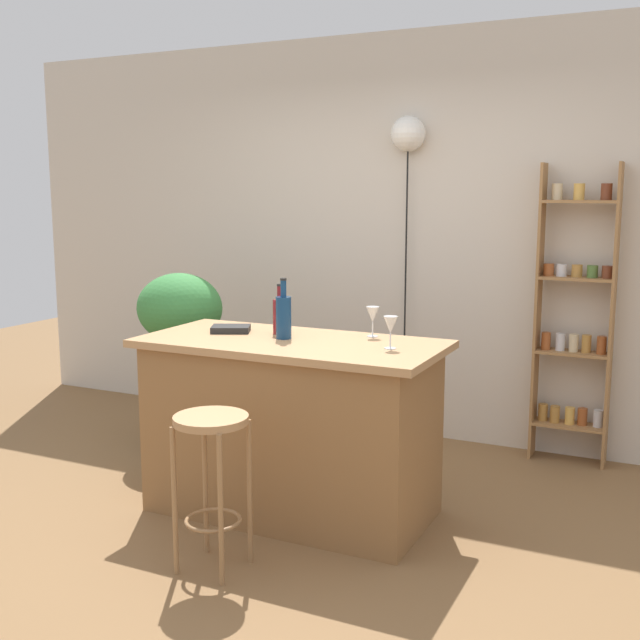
{
  "coord_description": "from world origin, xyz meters",
  "views": [
    {
      "loc": [
        1.89,
        -3.28,
        1.73
      ],
      "look_at": [
        0.05,
        0.55,
        1.03
      ],
      "focal_mm": 43.88,
      "sensor_mm": 36.0,
      "label": 1
    }
  ],
  "objects_px": {
    "spice_shelf": "(574,317)",
    "bottle_vinegar": "(284,316)",
    "potted_plant": "(180,313)",
    "pendant_globe_light": "(408,137)",
    "bar_stool": "(212,456)",
    "wine_glass_center": "(390,326)",
    "bottle_wine_red": "(280,315)",
    "cookbook": "(231,329)",
    "plant_stool": "(183,416)",
    "wine_glass_left": "(373,315)"
  },
  "relations": [
    {
      "from": "bar_stool",
      "to": "wine_glass_center",
      "type": "bearing_deg",
      "value": 52.6
    },
    {
      "from": "plant_stool",
      "to": "bottle_wine_red",
      "type": "distance_m",
      "value": 1.46
    },
    {
      "from": "spice_shelf",
      "to": "bottle_vinegar",
      "type": "height_order",
      "value": "spice_shelf"
    },
    {
      "from": "plant_stool",
      "to": "wine_glass_left",
      "type": "bearing_deg",
      "value": -14.15
    },
    {
      "from": "potted_plant",
      "to": "wine_glass_left",
      "type": "relative_size",
      "value": 4.77
    },
    {
      "from": "spice_shelf",
      "to": "bottle_vinegar",
      "type": "relative_size",
      "value": 5.88
    },
    {
      "from": "plant_stool",
      "to": "bottle_vinegar",
      "type": "bearing_deg",
      "value": -29.51
    },
    {
      "from": "spice_shelf",
      "to": "bottle_wine_red",
      "type": "relative_size",
      "value": 6.88
    },
    {
      "from": "plant_stool",
      "to": "bottle_wine_red",
      "type": "relative_size",
      "value": 1.48
    },
    {
      "from": "pendant_globe_light",
      "to": "plant_stool",
      "type": "bearing_deg",
      "value": -145.78
    },
    {
      "from": "spice_shelf",
      "to": "bottle_vinegar",
      "type": "xyz_separation_m",
      "value": [
        -1.29,
        -1.47,
        0.13
      ]
    },
    {
      "from": "pendant_globe_light",
      "to": "spice_shelf",
      "type": "bearing_deg",
      "value": -2.35
    },
    {
      "from": "spice_shelf",
      "to": "cookbook",
      "type": "xyz_separation_m",
      "value": [
        -1.65,
        -1.43,
        0.02
      ]
    },
    {
      "from": "potted_plant",
      "to": "wine_glass_center",
      "type": "relative_size",
      "value": 4.77
    },
    {
      "from": "spice_shelf",
      "to": "pendant_globe_light",
      "type": "bearing_deg",
      "value": 177.65
    },
    {
      "from": "cookbook",
      "to": "pendant_globe_light",
      "type": "distance_m",
      "value": 1.92
    },
    {
      "from": "bottle_wine_red",
      "to": "wine_glass_center",
      "type": "distance_m",
      "value": 0.7
    },
    {
      "from": "potted_plant",
      "to": "bottle_vinegar",
      "type": "distance_m",
      "value": 1.32
    },
    {
      "from": "spice_shelf",
      "to": "wine_glass_left",
      "type": "xyz_separation_m",
      "value": [
        -0.88,
        -1.22,
        0.12
      ]
    },
    {
      "from": "spice_shelf",
      "to": "potted_plant",
      "type": "bearing_deg",
      "value": -161.21
    },
    {
      "from": "plant_stool",
      "to": "wine_glass_left",
      "type": "height_order",
      "value": "wine_glass_left"
    },
    {
      "from": "plant_stool",
      "to": "wine_glass_center",
      "type": "bearing_deg",
      "value": -20.5
    },
    {
      "from": "bar_stool",
      "to": "cookbook",
      "type": "height_order",
      "value": "cookbook"
    },
    {
      "from": "plant_stool",
      "to": "spice_shelf",
      "type": "bearing_deg",
      "value": 18.79
    },
    {
      "from": "plant_stool",
      "to": "potted_plant",
      "type": "distance_m",
      "value": 0.71
    },
    {
      "from": "bottle_vinegar",
      "to": "bar_stool",
      "type": "bearing_deg",
      "value": -87.47
    },
    {
      "from": "potted_plant",
      "to": "bottle_wine_red",
      "type": "relative_size",
      "value": 2.83
    },
    {
      "from": "potted_plant",
      "to": "bottle_wine_red",
      "type": "distance_m",
      "value": 1.19
    },
    {
      "from": "bar_stool",
      "to": "bottle_wine_red",
      "type": "relative_size",
      "value": 2.64
    },
    {
      "from": "spice_shelf",
      "to": "wine_glass_center",
      "type": "bearing_deg",
      "value": -114.7
    },
    {
      "from": "bar_stool",
      "to": "potted_plant",
      "type": "distance_m",
      "value": 1.87
    },
    {
      "from": "bottle_wine_red",
      "to": "pendant_globe_light",
      "type": "bearing_deg",
      "value": 80.8
    },
    {
      "from": "potted_plant",
      "to": "bottle_vinegar",
      "type": "bearing_deg",
      "value": -29.51
    },
    {
      "from": "bar_stool",
      "to": "wine_glass_center",
      "type": "height_order",
      "value": "wine_glass_center"
    },
    {
      "from": "bar_stool",
      "to": "bottle_wine_red",
      "type": "bearing_deg",
      "value": 97.66
    },
    {
      "from": "potted_plant",
      "to": "pendant_globe_light",
      "type": "relative_size",
      "value": 0.35
    },
    {
      "from": "bottle_vinegar",
      "to": "wine_glass_center",
      "type": "relative_size",
      "value": 1.97
    },
    {
      "from": "bottle_vinegar",
      "to": "cookbook",
      "type": "relative_size",
      "value": 1.54
    },
    {
      "from": "potted_plant",
      "to": "plant_stool",
      "type": "bearing_deg",
      "value": 180.0
    },
    {
      "from": "bottle_wine_red",
      "to": "plant_stool",
      "type": "bearing_deg",
      "value": 153.25
    },
    {
      "from": "cookbook",
      "to": "pendant_globe_light",
      "type": "bearing_deg",
      "value": 45.99
    },
    {
      "from": "plant_stool",
      "to": "potted_plant",
      "type": "xyz_separation_m",
      "value": [
        0.0,
        0.0,
        0.71
      ]
    },
    {
      "from": "bar_stool",
      "to": "bottle_vinegar",
      "type": "distance_m",
      "value": 0.93
    },
    {
      "from": "wine_glass_center",
      "to": "cookbook",
      "type": "distance_m",
      "value": 0.97
    },
    {
      "from": "bar_stool",
      "to": "plant_stool",
      "type": "xyz_separation_m",
      "value": [
        -1.17,
        1.4,
        -0.34
      ]
    },
    {
      "from": "wine_glass_left",
      "to": "bottle_vinegar",
      "type": "bearing_deg",
      "value": -147.86
    },
    {
      "from": "potted_plant",
      "to": "wine_glass_left",
      "type": "height_order",
      "value": "potted_plant"
    },
    {
      "from": "potted_plant",
      "to": "pendant_globe_light",
      "type": "xyz_separation_m",
      "value": [
        1.28,
        0.87,
        1.17
      ]
    },
    {
      "from": "bottle_wine_red",
      "to": "wine_glass_center",
      "type": "xyz_separation_m",
      "value": [
        0.69,
        -0.12,
        0.01
      ]
    },
    {
      "from": "plant_stool",
      "to": "bottle_wine_red",
      "type": "height_order",
      "value": "bottle_wine_red"
    }
  ]
}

